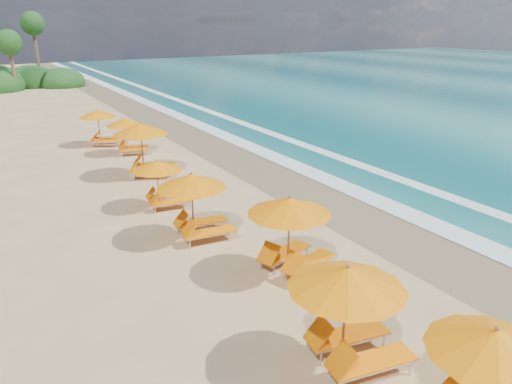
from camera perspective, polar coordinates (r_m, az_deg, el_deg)
The scene contains 11 objects.
ground at distance 18.17m, azimuth 0.00°, elevation -3.57°, with size 160.00×160.00×0.00m, color tan.
wet_sand at distance 20.34m, azimuth 9.75°, elevation -1.25°, with size 4.00×160.00×0.01m, color #897752.
surf_foam at distance 22.10m, azimuth 15.14°, elevation 0.09°, with size 4.00×160.00×0.01m.
station_1 at distance 9.94m, azimuth 26.51°, elevation -18.74°, with size 2.99×2.93×2.33m.
station_2 at distance 10.65m, azimuth 11.33°, elevation -13.42°, with size 2.99×2.85×2.52m.
station_3 at distance 14.19m, azimuth 4.36°, elevation -4.37°, with size 3.12×3.03×2.49m.
station_4 at distance 16.50m, azimuth -6.88°, elevation -1.12°, with size 2.76×2.59×2.41m.
station_5 at distance 19.60m, azimuth -11.02°, elevation 1.35°, with size 2.35×2.22×2.02m.
station_6 at distance 23.74m, azimuth -12.79°, elevation 5.31°, with size 3.48×3.45×2.66m.
station_7 at distance 28.11m, azimuth -14.74°, elevation 6.68°, with size 2.61×2.52×2.10m.
station_8 at distance 30.61m, azimuth -17.71°, elevation 7.52°, with size 2.90×2.90×2.20m.
Camera 1 is at (-8.49, -14.39, 7.14)m, focal length 34.00 mm.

